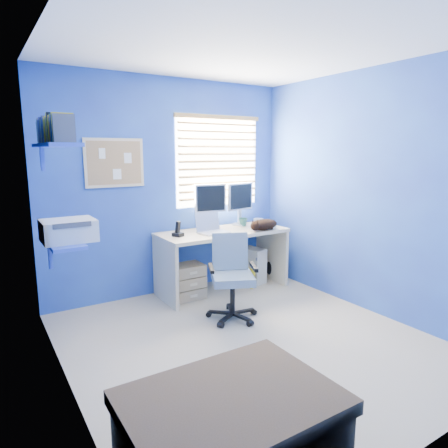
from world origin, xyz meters
TOP-DOWN VIEW (x-y plane):
  - floor at (0.00, 0.00)m, footprint 3.00×3.20m
  - ceiling at (0.00, 0.00)m, footprint 3.00×3.20m
  - wall_back at (0.00, 1.60)m, footprint 3.00×0.01m
  - wall_front at (0.00, -1.60)m, footprint 3.00×0.01m
  - wall_left at (-1.50, 0.00)m, footprint 0.01×3.20m
  - wall_right at (1.50, 0.00)m, footprint 0.01×3.20m
  - desk at (0.51, 1.26)m, footprint 1.55×0.65m
  - laptop at (0.35, 1.19)m, footprint 0.36×0.30m
  - monitor_left at (0.47, 1.48)m, footprint 0.41×0.17m
  - monitor_right at (0.88, 1.44)m, footprint 0.41×0.19m
  - phone at (-0.08, 1.24)m, footprint 0.13×0.14m
  - mug at (0.89, 1.38)m, footprint 0.10×0.09m
  - cd_spindle at (1.15, 1.39)m, footprint 0.13×0.13m
  - cat at (0.95, 1.03)m, footprint 0.42×0.31m
  - tower_pc at (0.99, 1.36)m, footprint 0.28×0.47m
  - drawer_boxes at (0.03, 1.24)m, footprint 0.35×0.28m
  - yellow_book at (0.85, 1.16)m, footprint 0.03×0.17m
  - backpack at (1.35, 1.28)m, footprint 0.31×0.27m
  - bed_corner at (-0.97, -1.20)m, footprint 1.01×0.72m
  - office_chair at (0.16, 0.52)m, footprint 0.65×0.65m
  - window_blinds at (0.65, 1.57)m, footprint 1.15×0.05m
  - corkboard at (-0.65, 1.58)m, footprint 0.64×0.02m
  - wall_shelves at (-1.35, 0.75)m, footprint 0.42×0.90m

SIDE VIEW (x-z plane):
  - floor at x=0.00m, z-range 0.00..0.00m
  - yellow_book at x=0.85m, z-range 0.00..0.24m
  - backpack at x=1.35m, z-range 0.00..0.30m
  - drawer_boxes at x=0.03m, z-range 0.00..0.41m
  - tower_pc at x=0.99m, z-range 0.00..0.45m
  - bed_corner at x=-0.97m, z-range 0.00..0.48m
  - office_chair at x=0.16m, z-range -0.11..0.74m
  - desk at x=0.51m, z-range 0.00..0.74m
  - cd_spindle at x=1.15m, z-range 0.74..0.81m
  - mug at x=0.89m, z-range 0.74..0.84m
  - cat at x=0.95m, z-range 0.74..0.87m
  - phone at x=-0.08m, z-range 0.74..0.91m
  - laptop at x=0.35m, z-range 0.74..0.96m
  - monitor_left at x=0.47m, z-range 0.74..1.28m
  - monitor_right at x=0.88m, z-range 0.74..1.28m
  - wall_back at x=0.00m, z-range 0.00..2.50m
  - wall_front at x=0.00m, z-range 0.00..2.50m
  - wall_left at x=-1.50m, z-range 0.00..2.50m
  - wall_right at x=1.50m, z-range 0.00..2.50m
  - wall_shelves at x=-1.35m, z-range 0.91..1.96m
  - corkboard at x=-0.65m, z-range 1.29..1.81m
  - window_blinds at x=0.65m, z-range 1.00..2.10m
  - ceiling at x=0.00m, z-range 2.50..2.50m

